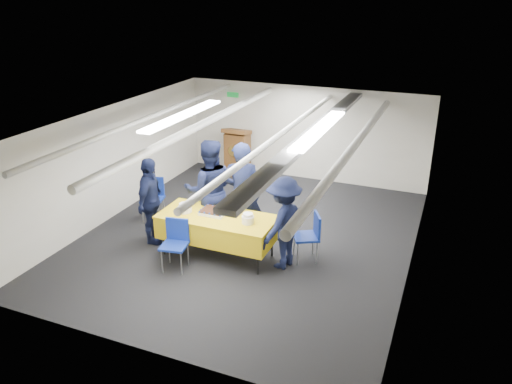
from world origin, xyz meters
TOP-DOWN VIEW (x-y plane):
  - ground at (0.00, 0.00)m, footprint 7.00×7.00m
  - room_shell at (0.09, 0.41)m, footprint 6.00×7.00m
  - serving_table at (-0.23, -0.85)m, footprint 2.05×0.91m
  - sheet_cake at (-0.33, -0.78)m, footprint 0.47×0.36m
  - plate_stack_left at (-0.84, -0.90)m, footprint 0.25×0.25m
  - plate_stack_right at (0.38, -0.90)m, footprint 0.21×0.21m
  - podium at (-1.60, 3.05)m, footprint 0.62×0.53m
  - chair_near at (-0.70, -1.47)m, footprint 0.49×0.49m
  - chair_right at (1.33, -0.37)m, footprint 0.57×0.57m
  - chair_left at (-2.14, 0.06)m, footprint 0.51×0.51m
  - sailor_a at (-0.02, -0.25)m, footprint 0.84×0.70m
  - sailor_b at (-0.67, -0.27)m, footprint 1.19×1.11m
  - sailor_c at (-1.60, -0.83)m, footprint 0.60×1.03m
  - sailor_d at (0.96, -0.74)m, footprint 0.88×1.17m

SIDE VIEW (x-z plane):
  - ground at x=0.00m, z-range 0.00..0.00m
  - chair_near at x=-0.70m, z-range 0.10..0.97m
  - chair_right at x=1.33m, z-range 0.10..0.97m
  - chair_left at x=-2.14m, z-range 0.10..0.97m
  - serving_table at x=-0.23m, z-range 0.17..0.94m
  - podium at x=-1.60m, z-range -0.01..1.24m
  - sheet_cake at x=-0.33m, z-range 0.77..0.85m
  - sailor_d at x=0.96m, z-range 0.00..1.62m
  - sailor_c at x=-1.60m, z-range 0.00..1.64m
  - plate_stack_left at x=-0.84m, z-range 0.76..0.92m
  - plate_stack_right at x=0.38m, z-range 0.76..0.94m
  - sailor_b at x=-0.67m, z-range 0.00..1.94m
  - sailor_a at x=-0.02m, z-range 0.00..1.97m
  - room_shell at x=0.09m, z-range 0.66..2.96m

